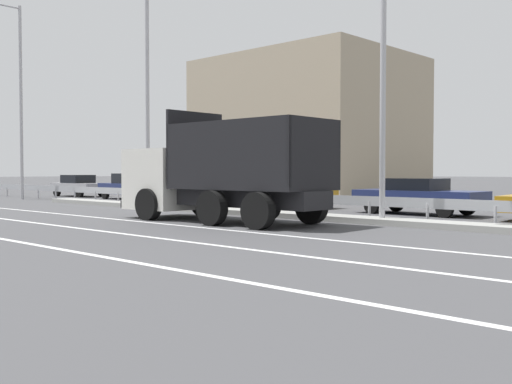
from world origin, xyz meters
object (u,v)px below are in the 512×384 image
object	(u,v)px
parked_car_2	(185,189)
parked_car_4	(418,196)
median_road_sign	(188,181)
parked_car_3	(284,190)
street_lamp_1	(144,73)
parked_car_1	(130,186)
parked_car_0	(79,186)
dump_truck	(203,182)
street_lamp_2	(381,34)
street_lamp_0	(19,94)

from	to	relation	value
parked_car_2	parked_car_4	world-z (taller)	parked_car_2
median_road_sign	parked_car_3	xyz separation A→B (m)	(1.35, 4.38, -0.47)
median_road_sign	street_lamp_1	distance (m)	5.42
parked_car_1	street_lamp_1	bearing A→B (deg)	-116.64
parked_car_0	parked_car_2	distance (m)	10.65
dump_truck	street_lamp_2	xyz separation A→B (m)	(4.92, 2.78, 4.50)
street_lamp_1	parked_car_1	world-z (taller)	street_lamp_1
parked_car_0	parked_car_2	xyz separation A→B (m)	(10.65, -0.17, 0.02)
parked_car_2	median_road_sign	bearing A→B (deg)	-128.34
street_lamp_1	parked_car_2	xyz separation A→B (m)	(-2.18, 4.13, -5.15)
street_lamp_0	street_lamp_2	bearing A→B (deg)	0.63
median_road_sign	parked_car_1	size ratio (longest dim) A/B	0.52
dump_truck	median_road_sign	world-z (taller)	dump_truck
dump_truck	parked_car_0	xyz separation A→B (m)	(-19.63, 6.93, -0.56)
parked_car_1	parked_car_4	bearing A→B (deg)	-84.84
parked_car_3	parked_car_1	bearing A→B (deg)	-90.29
parked_car_3	street_lamp_2	bearing A→B (deg)	58.02
parked_car_2	parked_car_3	distance (m)	6.33
dump_truck	parked_car_4	size ratio (longest dim) A/B	1.58
dump_truck	median_road_sign	size ratio (longest dim) A/B	3.25
median_road_sign	parked_car_4	xyz separation A→B (m)	(7.87, 4.42, -0.53)
dump_truck	parked_car_1	world-z (taller)	dump_truck
parked_car_2	parked_car_3	world-z (taller)	parked_car_3
parked_car_1	parked_car_2	bearing A→B (deg)	-86.50
dump_truck	street_lamp_2	world-z (taller)	street_lamp_2
street_lamp_0	parked_car_4	distance (m)	23.41
dump_truck	parked_car_0	bearing A→B (deg)	69.27
parked_car_1	parked_car_3	world-z (taller)	parked_car_1
parked_car_1	median_road_sign	bearing A→B (deg)	-108.36
parked_car_1	parked_car_2	distance (m)	4.87
median_road_sign	dump_truck	bearing A→B (deg)	-34.53
dump_truck	street_lamp_1	bearing A→B (deg)	67.58
street_lamp_1	street_lamp_2	xyz separation A→B (m)	(11.72, 0.16, -0.12)
dump_truck	median_road_sign	bearing A→B (deg)	54.18
parked_car_1	street_lamp_0	bearing A→B (deg)	136.52
parked_car_4	parked_car_1	bearing A→B (deg)	-87.49
parked_car_0	parked_car_1	world-z (taller)	parked_car_1
street_lamp_2	parked_car_3	world-z (taller)	street_lamp_2
street_lamp_1	parked_car_0	xyz separation A→B (m)	(-12.83, 4.30, -5.18)
median_road_sign	street_lamp_1	world-z (taller)	street_lamp_1
dump_truck	street_lamp_1	size ratio (longest dim) A/B	0.71
median_road_sign	parked_car_3	size ratio (longest dim) A/B	0.51
dump_truck	street_lamp_0	distance (m)	19.24
median_road_sign	parked_car_4	size ratio (longest dim) A/B	0.49
street_lamp_1	parked_car_0	bearing A→B (deg)	161.47
street_lamp_1	parked_car_2	size ratio (longest dim) A/B	2.65
parked_car_0	parked_car_4	size ratio (longest dim) A/B	0.87
street_lamp_0	parked_car_0	xyz separation A→B (m)	(-1.14, 4.40, -5.27)
street_lamp_0	parked_car_1	bearing A→B (deg)	42.63
dump_truck	parked_car_2	distance (m)	11.25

